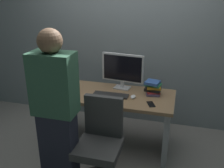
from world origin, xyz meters
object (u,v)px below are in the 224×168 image
(office_chair, at_px, (100,147))
(monitor, at_px, (122,69))
(cell_phone, at_px, (151,104))
(mouse, at_px, (133,97))
(person_at_desk, at_px, (56,114))
(keyboard, at_px, (111,95))
(desk, at_px, (113,110))
(book_stack, at_px, (153,88))
(cup_near_keyboard, at_px, (76,89))

(office_chair, relative_size, monitor, 1.74)
(cell_phone, bearing_deg, mouse, 129.89)
(person_at_desk, xyz_separation_m, keyboard, (0.31, 0.79, -0.11))
(office_chair, bearing_deg, mouse, 72.22)
(desk, relative_size, keyboard, 3.44)
(person_at_desk, bearing_deg, mouse, 53.81)
(book_stack, bearing_deg, keyboard, -159.72)
(cup_near_keyboard, bearing_deg, mouse, 3.00)
(cup_near_keyboard, xyz_separation_m, cell_phone, (0.93, -0.08, -0.04))
(person_at_desk, relative_size, mouse, 16.39)
(monitor, relative_size, book_stack, 2.64)
(person_at_desk, height_order, mouse, person_at_desk)
(monitor, bearing_deg, cup_near_keyboard, -149.55)
(monitor, height_order, mouse, monitor)
(person_at_desk, height_order, book_stack, person_at_desk)
(desk, height_order, person_at_desk, person_at_desk)
(cup_near_keyboard, height_order, cell_phone, cup_near_keyboard)
(office_chair, bearing_deg, desk, 94.40)
(keyboard, xyz_separation_m, cup_near_keyboard, (-0.43, -0.03, 0.04))
(book_stack, bearing_deg, monitor, 167.60)
(office_chair, xyz_separation_m, monitor, (0.01, 0.91, 0.55))
(desk, xyz_separation_m, keyboard, (-0.01, -0.06, 0.23))
(monitor, distance_m, mouse, 0.41)
(monitor, distance_m, book_stack, 0.45)
(desk, relative_size, person_at_desk, 0.90)
(mouse, bearing_deg, monitor, 126.56)
(monitor, bearing_deg, book_stack, -12.40)
(mouse, relative_size, cell_phone, 0.69)
(office_chair, distance_m, cell_phone, 0.74)
(mouse, bearing_deg, office_chair, -107.78)
(keyboard, bearing_deg, mouse, 0.67)
(office_chair, height_order, book_stack, office_chair)
(desk, height_order, cell_phone, cell_phone)
(keyboard, distance_m, cup_near_keyboard, 0.43)
(mouse, relative_size, cup_near_keyboard, 1.06)
(desk, relative_size, cell_phone, 10.28)
(desk, height_order, mouse, mouse)
(office_chair, bearing_deg, keyboard, 96.06)
(keyboard, relative_size, book_stack, 2.10)
(desk, xyz_separation_m, office_chair, (0.05, -0.70, -0.08))
(monitor, distance_m, cup_near_keyboard, 0.63)
(office_chair, distance_m, book_stack, 0.99)
(office_chair, bearing_deg, book_stack, 63.02)
(office_chair, height_order, mouse, office_chair)
(book_stack, xyz_separation_m, cell_phone, (0.02, -0.29, -0.08))
(monitor, bearing_deg, mouse, -53.44)
(monitor, relative_size, cell_phone, 3.75)
(person_at_desk, bearing_deg, keyboard, 68.66)
(mouse, relative_size, book_stack, 0.49)
(desk, distance_m, person_at_desk, 0.97)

